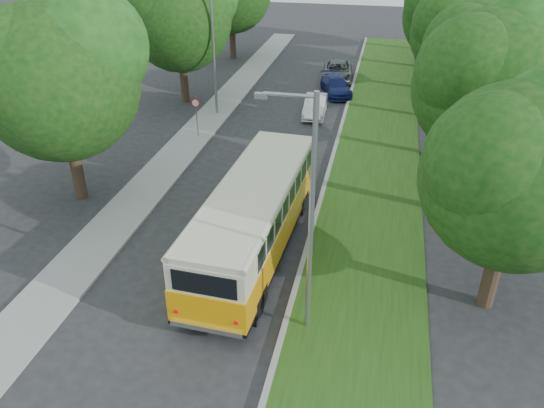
% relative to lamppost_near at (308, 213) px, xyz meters
% --- Properties ---
extents(ground, '(120.00, 120.00, 0.00)m').
position_rel_lamppost_near_xyz_m(ground, '(-4.21, 2.50, -4.37)').
color(ground, '#27272A').
rests_on(ground, ground).
extents(curb, '(0.20, 70.00, 0.15)m').
position_rel_lamppost_near_xyz_m(curb, '(-0.61, 7.50, -4.29)').
color(curb, gray).
rests_on(curb, ground).
extents(grass_verge, '(4.50, 70.00, 0.13)m').
position_rel_lamppost_near_xyz_m(grass_verge, '(1.74, 7.50, -4.30)').
color(grass_verge, '#244813').
rests_on(grass_verge, ground).
extents(sidewalk, '(2.20, 70.00, 0.12)m').
position_rel_lamppost_near_xyz_m(sidewalk, '(-9.01, 7.50, -4.31)').
color(sidewalk, gray).
rests_on(sidewalk, ground).
extents(treeline, '(24.27, 41.91, 9.46)m').
position_rel_lamppost_near_xyz_m(treeline, '(-1.06, 20.49, 1.56)').
color(treeline, '#332319').
rests_on(treeline, ground).
extents(lamppost_near, '(1.71, 0.16, 8.00)m').
position_rel_lamppost_near_xyz_m(lamppost_near, '(0.00, 0.00, 0.00)').
color(lamppost_near, gray).
rests_on(lamppost_near, ground).
extents(lamppost_far, '(1.71, 0.16, 7.50)m').
position_rel_lamppost_near_xyz_m(lamppost_far, '(-8.91, 18.50, -0.25)').
color(lamppost_far, gray).
rests_on(lamppost_far, ground).
extents(warning_sign, '(0.56, 0.10, 2.50)m').
position_rel_lamppost_near_xyz_m(warning_sign, '(-8.71, 14.48, -2.66)').
color(warning_sign, gray).
rests_on(warning_sign, ground).
extents(vintage_bus, '(3.20, 10.59, 3.11)m').
position_rel_lamppost_near_xyz_m(vintage_bus, '(-2.60, 3.81, -2.81)').
color(vintage_bus, '#FFA208').
rests_on(vintage_bus, ground).
extents(car_silver, '(2.23, 4.08, 1.32)m').
position_rel_lamppost_near_xyz_m(car_silver, '(-2.69, 11.44, -3.71)').
color(car_silver, '#A8A8AC').
rests_on(car_silver, ground).
extents(car_white, '(1.50, 3.89, 1.26)m').
position_rel_lamppost_near_xyz_m(car_white, '(-2.51, 19.77, -3.74)').
color(car_white, white).
rests_on(car_white, ground).
extents(car_blue, '(2.96, 4.54, 1.22)m').
position_rel_lamppost_near_xyz_m(car_blue, '(-1.68, 24.34, -3.76)').
color(car_blue, navy).
rests_on(car_blue, ground).
extents(car_grey, '(2.66, 5.04, 1.35)m').
position_rel_lamppost_near_xyz_m(car_grey, '(-1.96, 27.93, -3.69)').
color(car_grey, slate).
rests_on(car_grey, ground).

